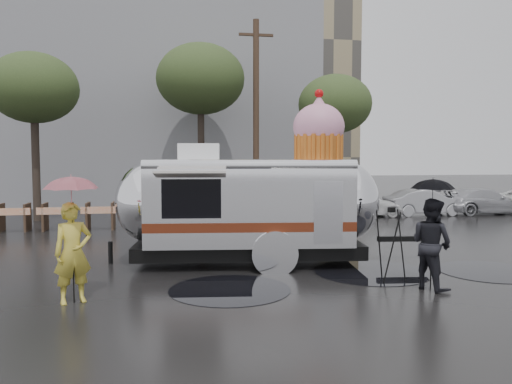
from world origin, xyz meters
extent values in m
plane|color=black|center=(0.00, 0.00, 0.00)|extent=(120.00, 120.00, 0.00)
cylinder|color=black|center=(-0.36, 0.75, 0.01)|extent=(2.46, 2.46, 0.01)
cylinder|color=black|center=(3.08, 1.73, 0.01)|extent=(2.68, 2.68, 0.01)
cylinder|color=black|center=(5.82, 1.30, 0.01)|extent=(2.35, 2.35, 0.01)
cube|color=slate|center=(-4.00, 24.00, 6.50)|extent=(22.00, 12.00, 13.00)
cylinder|color=#473323|center=(2.50, 14.00, 4.50)|extent=(0.28, 0.28, 9.00)
cube|color=#473323|center=(2.50, 14.00, 8.30)|extent=(1.60, 0.12, 0.12)
cylinder|color=#382D26|center=(-7.00, 13.00, 2.93)|extent=(0.32, 0.32, 5.85)
ellipsoid|color=#2C3F1D|center=(-7.00, 13.00, 5.52)|extent=(3.64, 3.64, 2.86)
cylinder|color=#382D26|center=(0.00, 15.00, 3.38)|extent=(0.32, 0.32, 6.75)
ellipsoid|color=#2C3F1D|center=(0.00, 15.00, 6.38)|extent=(4.20, 4.20, 3.30)
cylinder|color=#382D26|center=(6.00, 13.00, 2.70)|extent=(0.32, 0.32, 5.40)
ellipsoid|color=#2C3F1D|center=(6.00, 13.00, 5.10)|extent=(3.36, 3.36, 2.64)
cube|color=#473323|center=(-7.50, 10.00, 0.50)|extent=(0.08, 0.80, 1.00)
cube|color=#473323|center=(-6.60, 10.00, 0.50)|extent=(0.08, 0.80, 1.00)
cube|color=#E5590C|center=(-7.05, 9.62, 0.75)|extent=(1.30, 0.04, 0.25)
cube|color=#473323|center=(-6.00, 10.00, 0.50)|extent=(0.08, 0.80, 1.00)
cube|color=#473323|center=(-5.10, 10.00, 0.50)|extent=(0.08, 0.80, 1.00)
cube|color=#E5590C|center=(-5.55, 9.62, 0.75)|extent=(1.30, 0.04, 0.25)
cube|color=#473323|center=(-4.50, 10.00, 0.50)|extent=(0.08, 0.80, 1.00)
cube|color=#473323|center=(-3.60, 10.00, 0.50)|extent=(0.08, 0.80, 1.00)
cube|color=#E5590C|center=(-4.05, 9.62, 0.75)|extent=(1.30, 0.04, 0.25)
imported|color=silver|center=(7.00, 12.00, 0.70)|extent=(4.00, 1.80, 1.40)
imported|color=#B2B2B7|center=(10.00, 12.00, 0.70)|extent=(4.00, 1.80, 1.40)
imported|color=#B2B2B7|center=(13.00, 12.00, 0.72)|extent=(4.20, 1.80, 1.44)
cube|color=silver|center=(0.43, 3.33, 1.56)|extent=(5.17, 3.11, 2.01)
ellipsoid|color=silver|center=(2.87, 3.06, 1.56)|extent=(1.96, 2.74, 2.01)
ellipsoid|color=silver|center=(-2.01, 3.61, 1.56)|extent=(1.96, 2.74, 2.01)
cube|color=black|center=(0.43, 3.33, 0.39)|extent=(5.80, 2.85, 0.33)
cylinder|color=black|center=(0.85, 2.13, 0.39)|extent=(0.80, 0.33, 0.78)
cylinder|color=black|center=(1.11, 4.41, 0.39)|extent=(0.80, 0.33, 0.78)
cylinder|color=silver|center=(0.83, 1.97, 0.45)|extent=(1.08, 0.23, 1.07)
cube|color=black|center=(4.42, 2.88, 0.56)|extent=(1.35, 0.29, 0.13)
sphere|color=silver|center=(5.09, 2.80, 0.61)|extent=(0.20, 0.20, 0.18)
cylinder|color=black|center=(-3.01, 3.73, 0.28)|extent=(0.12, 0.12, 0.56)
cube|color=#5A200F|center=(0.28, 2.06, 1.06)|extent=(4.88, 0.59, 0.22)
cube|color=#5A200F|center=(0.57, 4.61, 1.06)|extent=(4.88, 0.59, 0.22)
cube|color=black|center=(-1.05, 2.20, 1.73)|extent=(1.33, 0.18, 0.89)
cube|color=#B6B0A9|center=(-1.08, 1.93, 2.29)|extent=(1.62, 0.73, 0.16)
cube|color=silver|center=(2.06, 1.85, 1.40)|extent=(0.67, 0.11, 1.45)
cube|color=white|center=(-0.79, 3.47, 2.79)|extent=(1.08, 0.84, 0.42)
cylinder|color=orange|center=(2.20, 3.13, 2.90)|extent=(1.29, 1.29, 0.67)
ellipsoid|color=pink|center=(2.20, 3.13, 3.44)|extent=(1.43, 1.43, 1.16)
cone|color=pink|center=(2.20, 3.13, 4.02)|extent=(0.62, 0.62, 0.45)
sphere|color=red|center=(2.20, 3.13, 4.26)|extent=(0.25, 0.25, 0.22)
imported|color=gold|center=(-3.29, 0.36, 0.92)|extent=(0.79, 0.68, 1.85)
imported|color=pink|center=(-3.29, 0.36, 1.95)|extent=(1.19, 1.19, 0.81)
cylinder|color=black|center=(-3.29, 0.36, 0.83)|extent=(0.02, 0.02, 1.65)
imported|color=black|center=(3.66, 0.13, 0.92)|extent=(0.78, 1.00, 1.84)
imported|color=black|center=(3.66, 0.13, 1.91)|extent=(1.05, 1.05, 0.71)
cylinder|color=black|center=(3.66, 0.13, 0.83)|extent=(0.02, 0.02, 1.65)
cylinder|color=black|center=(3.44, 0.98, 0.76)|extent=(0.09, 0.35, 1.54)
cylinder|color=black|center=(2.99, 1.14, 0.76)|extent=(0.28, 0.24, 1.54)
cylinder|color=black|center=(3.08, 0.67, 0.76)|extent=(0.34, 0.14, 1.54)
cube|color=black|center=(3.17, 0.93, 1.54)|extent=(0.15, 0.13, 0.11)
camera|label=1|loc=(-1.54, -9.07, 2.67)|focal=35.00mm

